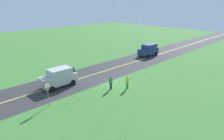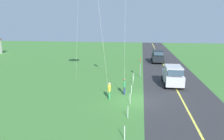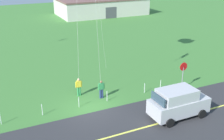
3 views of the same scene
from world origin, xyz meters
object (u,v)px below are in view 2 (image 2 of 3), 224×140
stop_sign (140,63)px  person_adult_companion (124,86)px  person_adult_near (109,90)px  car_parked_east_far (158,56)px  car_suv_foreground (173,75)px

stop_sign → person_adult_companion: bearing=168.3°
stop_sign → person_adult_near: size_ratio=1.60×
car_parked_east_far → person_adult_companion: 18.49m
car_parked_east_far → stop_sign: stop_sign is taller
car_suv_foreground → person_adult_companion: size_ratio=2.75×
car_suv_foreground → car_parked_east_far: size_ratio=1.00×
stop_sign → person_adult_companion: size_ratio=1.60×
car_suv_foreground → stop_sign: bearing=47.8°
person_adult_near → person_adult_companion: 1.99m
person_adult_near → car_parked_east_far: bearing=156.0°
car_suv_foreground → person_adult_near: (-5.45, 6.39, -0.29)m
car_suv_foreground → car_parked_east_far: same height
person_adult_near → person_adult_companion: same height
person_adult_companion → person_adult_near: bearing=-156.3°
car_suv_foreground → stop_sign: (3.32, 3.65, 0.65)m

